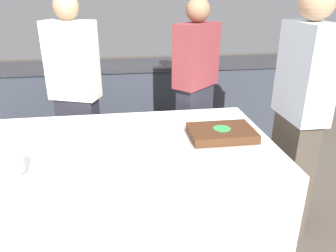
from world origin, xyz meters
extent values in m
plane|color=brown|center=(0.00, 0.00, 0.00)|extent=(14.00, 14.00, 0.00)
cube|color=#333842|center=(0.00, 1.63, 0.44)|extent=(4.40, 0.55, 0.88)
cube|color=#2D2D33|center=(0.00, 1.63, 0.90)|extent=(4.40, 0.58, 0.04)
cube|color=white|center=(0.00, 0.00, 0.38)|extent=(2.02, 1.10, 0.75)
cube|color=#B7B2AD|center=(0.70, -0.01, 0.75)|extent=(0.46, 0.33, 0.00)
cube|color=#472816|center=(0.70, -0.01, 0.78)|extent=(0.42, 0.29, 0.06)
cylinder|color=green|center=(0.70, -0.01, 0.82)|extent=(0.11, 0.11, 0.00)
cylinder|color=white|center=(-0.24, 0.07, 0.78)|extent=(0.21, 0.21, 0.05)
cylinder|color=white|center=(-0.45, -0.39, 0.75)|extent=(0.07, 0.07, 0.00)
cylinder|color=white|center=(-0.45, -0.39, 0.79)|extent=(0.01, 0.01, 0.07)
cylinder|color=white|center=(-0.45, -0.39, 0.88)|extent=(0.06, 0.06, 0.12)
cylinder|color=white|center=(0.77, 0.30, 0.75)|extent=(0.20, 0.20, 0.00)
cube|color=#282833|center=(0.70, 0.77, 0.44)|extent=(0.36, 0.35, 0.89)
cube|color=brown|center=(0.70, 0.77, 1.15)|extent=(0.43, 0.42, 0.52)
sphere|color=#936B4C|center=(0.70, 0.77, 1.50)|extent=(0.19, 0.19, 0.19)
cube|color=#4C4238|center=(1.23, 0.00, 0.43)|extent=(0.16, 0.35, 0.86)
cube|color=silver|center=(1.23, 0.00, 1.17)|extent=(0.20, 0.41, 0.61)
sphere|color=tan|center=(1.23, 0.00, 1.58)|extent=(0.21, 0.21, 0.21)
cube|color=#282833|center=(-0.30, 0.77, 0.41)|extent=(0.36, 0.27, 0.83)
cube|color=silver|center=(-0.30, 0.77, 1.13)|extent=(0.43, 0.33, 0.61)
sphere|color=tan|center=(-0.30, 0.77, 1.53)|extent=(0.19, 0.19, 0.19)
camera|label=1|loc=(0.07, -1.89, 1.65)|focal=35.00mm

